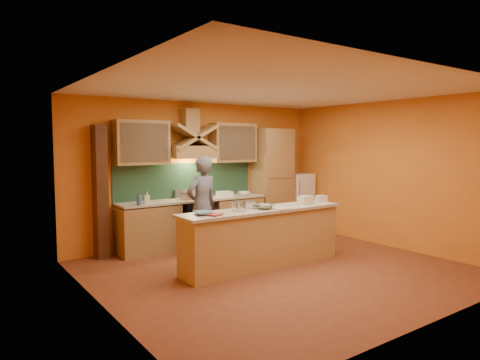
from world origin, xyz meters
TOP-DOWN VIEW (x-y plane):
  - floor at (0.00, 0.00)m, footprint 5.50×5.00m
  - ceiling at (0.00, 0.00)m, footprint 5.50×5.00m
  - wall_back at (0.00, 2.50)m, footprint 5.50×0.02m
  - wall_front at (0.00, -2.50)m, footprint 5.50×0.02m
  - wall_left at (-2.75, 0.00)m, footprint 0.02×5.00m
  - wall_right at (2.75, 0.00)m, footprint 0.02×5.00m
  - base_cabinet_left at (-1.25, 2.20)m, footprint 1.10×0.60m
  - base_cabinet_right at (0.65, 2.20)m, footprint 1.10×0.60m
  - counter_top at (-0.30, 2.20)m, footprint 3.00×0.62m
  - stove at (-0.30, 2.20)m, footprint 0.60×0.58m
  - backsplash at (-0.30, 2.48)m, footprint 3.00×0.03m
  - range_hood at (-0.30, 2.25)m, footprint 0.92×0.50m
  - hood_chimney at (-0.30, 2.35)m, footprint 0.30×0.30m
  - upper_cabinet_left at (-1.30, 2.33)m, footprint 1.00×0.35m
  - upper_cabinet_right at (0.70, 2.33)m, footprint 1.00×0.35m
  - pantry_column at (1.65, 2.20)m, footprint 0.80×0.60m
  - fridge at (2.40, 2.20)m, footprint 0.58×0.60m
  - trim_column_left at (-2.05, 2.35)m, footprint 0.20×0.30m
  - island_body at (-0.10, 0.30)m, footprint 2.80×0.55m
  - island_top at (-0.10, 0.30)m, footprint 2.90×0.62m
  - person at (-0.48, 1.58)m, footprint 0.70×0.52m
  - pot_large at (-0.46, 2.16)m, footprint 0.33×0.33m
  - pot_small at (-0.26, 2.33)m, footprint 0.24×0.24m
  - soap_bottle_a at (-1.29, 2.13)m, footprint 0.12×0.12m
  - soap_bottle_b at (-1.50, 1.97)m, footprint 0.12×0.12m
  - bowl_back at (0.82, 2.08)m, footprint 0.30×0.30m
  - dish_rack at (0.37, 2.13)m, footprint 0.33×0.28m
  - book_lower at (-1.20, 0.19)m, footprint 0.30×0.34m
  - book_upper at (-1.29, 0.37)m, footprint 0.29×0.35m
  - jar_large at (-0.55, 0.25)m, footprint 0.17×0.17m
  - jar_small at (-0.57, 0.38)m, footprint 0.15×0.15m
  - kitchen_scale at (-0.30, 0.39)m, footprint 0.15×0.15m
  - mixing_bowl at (-0.11, 0.25)m, footprint 0.37×0.37m
  - cloth at (0.11, 0.09)m, footprint 0.26×0.22m
  - grocery_bag_a at (0.79, 0.26)m, footprint 0.23×0.18m
  - grocery_bag_b at (1.28, 0.36)m, footprint 0.21×0.19m

SIDE VIEW (x-z plane):
  - floor at x=0.00m, z-range -0.01..0.01m
  - base_cabinet_left at x=-1.25m, z-range 0.00..0.86m
  - base_cabinet_right at x=0.65m, z-range 0.00..0.86m
  - island_body at x=-0.10m, z-range 0.00..0.88m
  - stove at x=-0.30m, z-range 0.00..0.90m
  - fridge at x=2.40m, z-range 0.00..1.30m
  - person at x=-0.48m, z-range 0.00..1.76m
  - counter_top at x=-0.30m, z-range 0.88..0.92m
  - island_top at x=-0.10m, z-range 0.90..0.95m
  - cloth at x=0.11m, z-range 0.94..0.96m
  - bowl_back at x=0.82m, z-range 0.92..1.00m
  - book_lower at x=-1.20m, z-range 0.94..0.97m
  - pot_large at x=-0.46m, z-range 0.90..1.04m
  - dish_rack at x=0.37m, z-range 0.92..1.02m
  - pot_small at x=-0.26m, z-range 0.90..1.05m
  - book_upper at x=-1.29m, z-range 0.97..0.99m
  - mixing_bowl at x=-0.11m, z-range 0.94..1.02m
  - kitchen_scale at x=-0.30m, z-range 0.94..1.05m
  - grocery_bag_b at x=1.28m, z-range 0.95..1.05m
  - jar_small at x=-0.57m, z-range 0.94..1.08m
  - grocery_bag_a at x=0.79m, z-range 0.94..1.09m
  - soap_bottle_a at x=-1.29m, z-range 0.92..1.13m
  - jar_large at x=-0.55m, z-range 0.94..1.10m
  - soap_bottle_b at x=-1.50m, z-range 0.92..1.15m
  - pantry_column at x=1.65m, z-range 0.00..2.30m
  - trim_column_left at x=-2.05m, z-range 0.00..2.30m
  - backsplash at x=-0.30m, z-range 0.90..1.60m
  - wall_back at x=0.00m, z-range 0.00..2.80m
  - wall_front at x=0.00m, z-range 0.00..2.80m
  - wall_left at x=-2.75m, z-range 0.00..2.80m
  - wall_right at x=2.75m, z-range 0.00..2.80m
  - range_hood at x=-0.30m, z-range 1.70..1.94m
  - upper_cabinet_left at x=-1.30m, z-range 1.60..2.40m
  - upper_cabinet_right at x=0.70m, z-range 1.60..2.40m
  - hood_chimney at x=-0.30m, z-range 2.15..2.65m
  - ceiling at x=0.00m, z-range 2.79..2.80m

